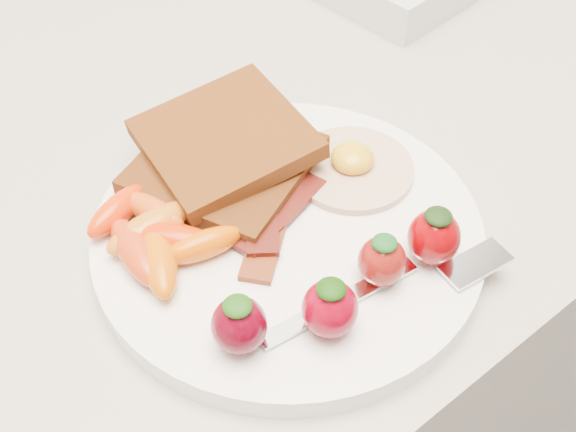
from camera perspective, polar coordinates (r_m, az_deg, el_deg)
counter at (r=0.95m, az=-5.77°, el=-14.84°), size 2.00×0.60×0.90m
plate at (r=0.50m, az=0.00°, el=-1.47°), size 0.27×0.27×0.02m
toast_lower at (r=0.53m, az=-5.01°, el=4.05°), size 0.15×0.15×0.01m
toast_upper at (r=0.53m, az=-5.04°, el=6.11°), size 0.13×0.13×0.03m
fried_egg at (r=0.53m, az=5.13°, el=3.97°), size 0.11×0.11×0.02m
bacon_strips at (r=0.50m, az=-1.43°, el=-0.11°), size 0.10×0.10×0.01m
baby_carrots at (r=0.48m, az=-10.46°, el=-1.60°), size 0.09×0.11×0.02m
strawberries at (r=0.44m, az=4.88°, el=-5.14°), size 0.17×0.06×0.04m
fork at (r=0.47m, az=9.09°, el=-5.32°), size 0.17×0.06×0.00m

